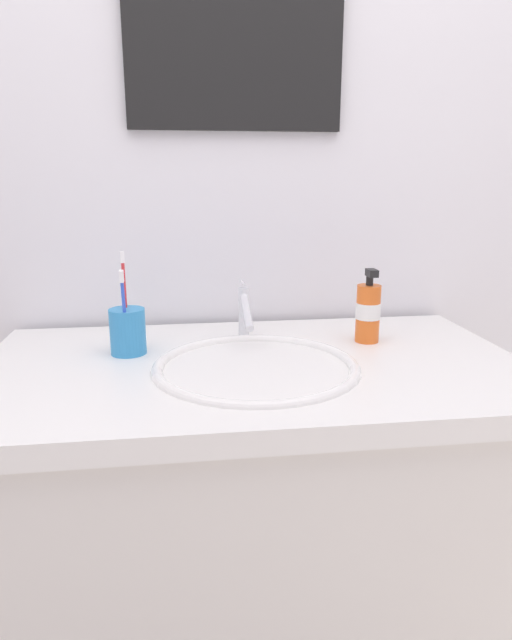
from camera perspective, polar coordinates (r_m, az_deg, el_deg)
tiled_wall_back at (r=1.43m, az=-2.19°, el=11.52°), size 2.31×0.04×2.40m
vanity_counter at (r=1.35m, az=-0.25°, el=-22.86°), size 1.11×0.64×0.91m
sink_basin at (r=1.11m, az=0.21°, el=-7.24°), size 0.41×0.41×0.13m
faucet at (r=1.26m, az=-1.00°, el=0.90°), size 0.02×0.16×0.13m
toothbrush_cup at (r=1.20m, az=-13.16°, el=-1.16°), size 0.08×0.08×0.10m
toothbrush_red at (r=1.20m, az=-13.45°, el=2.52°), size 0.01×0.03×0.21m
toothbrush_blue at (r=1.15m, az=-13.54°, el=1.29°), size 0.01×0.03×0.18m
soap_dispenser at (r=1.27m, az=11.55°, el=0.85°), size 0.06×0.06×0.17m
wall_mirror at (r=1.45m, az=-2.26°, el=30.13°), size 0.51×0.02×0.56m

